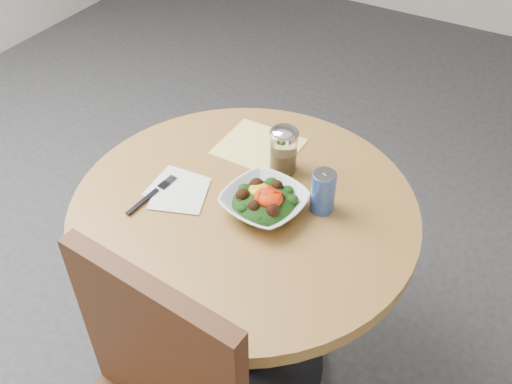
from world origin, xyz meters
TOP-DOWN VIEW (x-y plane):
  - ground at (0.00, 0.00)m, footprint 6.00×6.00m
  - table at (0.00, 0.00)m, footprint 0.90×0.90m
  - cloth_napkin at (-0.09, 0.23)m, footprint 0.22×0.20m
  - paper_napkins at (-0.18, -0.04)m, footprint 0.19×0.19m
  - salad_bowl at (0.06, 0.01)m, footprint 0.23×0.23m
  - fork at (-0.22, -0.09)m, footprint 0.03×0.18m
  - spice_shaker at (0.02, 0.17)m, footprint 0.08×0.08m
  - beverage_can at (0.18, 0.09)m, footprint 0.06×0.06m

SIDE VIEW (x-z plane):
  - ground at x=0.00m, z-range 0.00..0.00m
  - table at x=0.00m, z-range 0.18..0.93m
  - cloth_napkin at x=-0.09m, z-range 0.75..0.75m
  - paper_napkins at x=-0.18m, z-range 0.75..0.75m
  - fork at x=-0.22m, z-range 0.75..0.76m
  - salad_bowl at x=0.06m, z-range 0.74..0.82m
  - beverage_can at x=0.18m, z-range 0.75..0.87m
  - spice_shaker at x=0.02m, z-range 0.75..0.89m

